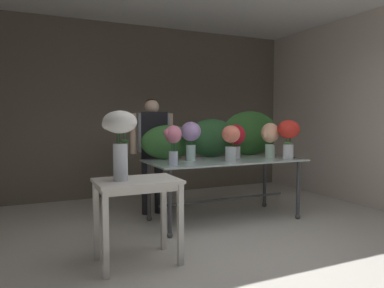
{
  "coord_description": "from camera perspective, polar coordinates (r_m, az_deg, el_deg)",
  "views": [
    {
      "loc": [
        -1.94,
        -2.38,
        1.34
      ],
      "look_at": [
        -0.28,
        1.23,
        1.05
      ],
      "focal_mm": 33.9,
      "sensor_mm": 36.0,
      "label": 1
    }
  ],
  "objects": [
    {
      "name": "vase_coral_tulips",
      "position": [
        4.53,
        6.13,
        0.64
      ],
      "size": [
        0.23,
        0.23,
        0.45
      ],
      "color": "silver",
      "rests_on": "display_table_glass"
    },
    {
      "name": "wall_back",
      "position": [
        6.48,
        -7.28,
        5.17
      ],
      "size": [
        5.56,
        0.12,
        2.93
      ],
      "primitive_type": "cube",
      "color": "#706656",
      "rests_on": "ground"
    },
    {
      "name": "florist",
      "position": [
        5.05,
        -6.29,
        0.21
      ],
      "size": [
        0.62,
        0.24,
        1.6
      ],
      "color": "#232328",
      "rests_on": "ground"
    },
    {
      "name": "vase_scarlet_stock",
      "position": [
        4.91,
        14.9,
        1.58
      ],
      "size": [
        0.29,
        0.29,
        0.52
      ],
      "color": "silver",
      "rests_on": "display_table_glass"
    },
    {
      "name": "vase_crimson_roses",
      "position": [
        4.96,
        6.89,
        0.99
      ],
      "size": [
        0.26,
        0.26,
        0.45
      ],
      "color": "silver",
      "rests_on": "display_table_glass"
    },
    {
      "name": "ground_plane",
      "position": [
        4.89,
        -0.31,
        -11.8
      ],
      "size": [
        8.36,
        8.36,
        0.0
      ],
      "primitive_type": "plane",
      "color": "beige"
    },
    {
      "name": "display_table_glass",
      "position": [
        4.76,
        5.14,
        -3.79
      ],
      "size": [
        2.02,
        0.94,
        0.8
      ],
      "color": "silver",
      "rests_on": "ground"
    },
    {
      "name": "foliage_backdrop",
      "position": [
        5.07,
        4.04,
        1.12
      ],
      "size": [
        2.12,
        0.26,
        0.64
      ],
      "color": "#387033",
      "rests_on": "display_table_glass"
    },
    {
      "name": "vase_lilac_freesia",
      "position": [
        4.58,
        -0.19,
        1.26
      ],
      "size": [
        0.26,
        0.26,
        0.49
      ],
      "color": "silver",
      "rests_on": "display_table_glass"
    },
    {
      "name": "wall_right",
      "position": [
        6.37,
        23.19,
        4.89
      ],
      "size": [
        0.12,
        3.92,
        2.93
      ],
      "primitive_type": "cube",
      "color": "beige",
      "rests_on": "ground"
    },
    {
      "name": "side_table_white",
      "position": [
        3.39,
        -8.63,
        -7.41
      ],
      "size": [
        0.75,
        0.52,
        0.78
      ],
      "color": "silver",
      "rests_on": "ground"
    },
    {
      "name": "vase_rosy_hydrangea",
      "position": [
        4.12,
        -3.04,
        0.63
      ],
      "size": [
        0.21,
        0.19,
        0.46
      ],
      "color": "silver",
      "rests_on": "display_table_glass"
    },
    {
      "name": "vase_white_roses_tall",
      "position": [
        3.28,
        -11.3,
        1.46
      ],
      "size": [
        0.31,
        0.3,
        0.63
      ],
      "color": "silver",
      "rests_on": "side_table_white"
    },
    {
      "name": "vase_peach_dahlias",
      "position": [
        5.07,
        12.21,
        1.15
      ],
      "size": [
        0.29,
        0.25,
        0.47
      ],
      "color": "silver",
      "rests_on": "display_table_glass"
    }
  ]
}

